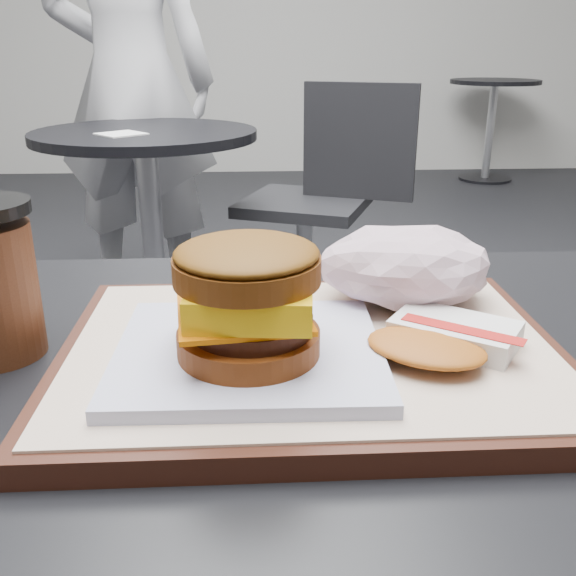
{
  "coord_description": "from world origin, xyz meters",
  "views": [
    {
      "loc": [
        -0.01,
        -0.42,
        1.0
      ],
      "look_at": [
        0.01,
        0.03,
        0.83
      ],
      "focal_mm": 40.0,
      "sensor_mm": 36.0,
      "label": 1
    }
  ],
  "objects_px": {
    "breakfast_sandwich": "(249,312)",
    "hash_brown": "(442,339)",
    "patron": "(130,80)",
    "neighbor_chair": "(324,190)",
    "neighbor_table": "(150,193)",
    "crumpled_wrapper": "(406,266)",
    "serving_tray": "(311,354)"
  },
  "relations": [
    {
      "from": "breakfast_sandwich",
      "to": "crumpled_wrapper",
      "type": "height_order",
      "value": "breakfast_sandwich"
    },
    {
      "from": "serving_tray",
      "to": "hash_brown",
      "type": "xyz_separation_m",
      "value": [
        0.09,
        -0.02,
        0.02
      ]
    },
    {
      "from": "serving_tray",
      "to": "breakfast_sandwich",
      "type": "height_order",
      "value": "breakfast_sandwich"
    },
    {
      "from": "serving_tray",
      "to": "patron",
      "type": "bearing_deg",
      "value": 103.24
    },
    {
      "from": "serving_tray",
      "to": "neighbor_chair",
      "type": "bearing_deg",
      "value": 83.46
    },
    {
      "from": "breakfast_sandwich",
      "to": "patron",
      "type": "bearing_deg",
      "value": 101.86
    },
    {
      "from": "hash_brown",
      "to": "crumpled_wrapper",
      "type": "distance_m",
      "value": 0.1
    },
    {
      "from": "serving_tray",
      "to": "patron",
      "type": "distance_m",
      "value": 2.16
    },
    {
      "from": "breakfast_sandwich",
      "to": "crumpled_wrapper",
      "type": "xyz_separation_m",
      "value": [
        0.14,
        0.11,
        -0.01
      ]
    },
    {
      "from": "crumpled_wrapper",
      "to": "neighbor_table",
      "type": "relative_size",
      "value": 0.2
    },
    {
      "from": "serving_tray",
      "to": "hash_brown",
      "type": "relative_size",
      "value": 2.8
    },
    {
      "from": "crumpled_wrapper",
      "to": "serving_tray",
      "type": "bearing_deg",
      "value": -138.38
    },
    {
      "from": "hash_brown",
      "to": "patron",
      "type": "distance_m",
      "value": 2.2
    },
    {
      "from": "breakfast_sandwich",
      "to": "patron",
      "type": "xyz_separation_m",
      "value": [
        -0.45,
        2.13,
        0.05
      ]
    },
    {
      "from": "breakfast_sandwich",
      "to": "hash_brown",
      "type": "relative_size",
      "value": 1.43
    },
    {
      "from": "neighbor_table",
      "to": "hash_brown",
      "type": "bearing_deg",
      "value": -73.94
    },
    {
      "from": "crumpled_wrapper",
      "to": "hash_brown",
      "type": "bearing_deg",
      "value": -86.61
    },
    {
      "from": "hash_brown",
      "to": "patron",
      "type": "bearing_deg",
      "value": 105.52
    },
    {
      "from": "hash_brown",
      "to": "neighbor_chair",
      "type": "relative_size",
      "value": 0.15
    },
    {
      "from": "hash_brown",
      "to": "patron",
      "type": "relative_size",
      "value": 0.08
    },
    {
      "from": "neighbor_table",
      "to": "serving_tray",
      "type": "bearing_deg",
      "value": -76.88
    },
    {
      "from": "neighbor_chair",
      "to": "breakfast_sandwich",
      "type": "bearing_deg",
      "value": -97.85
    },
    {
      "from": "serving_tray",
      "to": "neighbor_table",
      "type": "xyz_separation_m",
      "value": [
        -0.38,
        1.62,
        -0.23
      ]
    },
    {
      "from": "hash_brown",
      "to": "patron",
      "type": "xyz_separation_m",
      "value": [
        -0.59,
        2.12,
        0.08
      ]
    },
    {
      "from": "breakfast_sandwich",
      "to": "neighbor_table",
      "type": "xyz_separation_m",
      "value": [
        -0.33,
        1.66,
        -0.28
      ]
    },
    {
      "from": "crumpled_wrapper",
      "to": "patron",
      "type": "height_order",
      "value": "patron"
    },
    {
      "from": "neighbor_table",
      "to": "neighbor_chair",
      "type": "bearing_deg",
      "value": 18.77
    },
    {
      "from": "neighbor_chair",
      "to": "patron",
      "type": "relative_size",
      "value": 0.5
    },
    {
      "from": "serving_tray",
      "to": "neighbor_table",
      "type": "height_order",
      "value": "serving_tray"
    },
    {
      "from": "hash_brown",
      "to": "crumpled_wrapper",
      "type": "xyz_separation_m",
      "value": [
        -0.01,
        0.1,
        0.02
      ]
    },
    {
      "from": "neighbor_chair",
      "to": "hash_brown",
      "type": "bearing_deg",
      "value": -93.54
    },
    {
      "from": "serving_tray",
      "to": "neighbor_table",
      "type": "bearing_deg",
      "value": 103.12
    }
  ]
}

